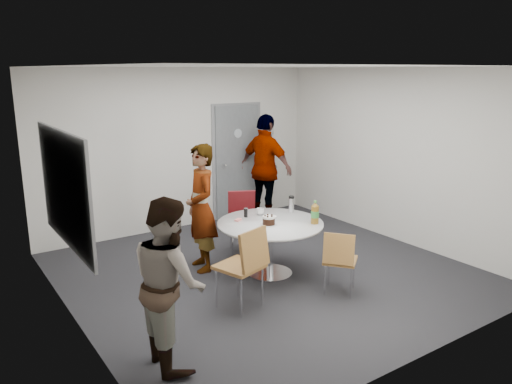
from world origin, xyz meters
TOP-DOWN VIEW (x-y plane):
  - floor at (0.00, 0.00)m, footprint 5.00×5.00m
  - ceiling at (0.00, 0.00)m, footprint 5.00×5.00m
  - wall_back at (0.00, 2.50)m, footprint 5.00×0.00m
  - wall_left at (-2.50, 0.00)m, footprint 0.00×5.00m
  - wall_right at (2.50, 0.00)m, footprint 0.00×5.00m
  - wall_front at (0.00, -2.50)m, footprint 5.00×0.00m
  - door at (1.10, 2.48)m, footprint 1.02×0.17m
  - whiteboard at (-2.46, 0.20)m, footprint 0.04×1.90m
  - table at (0.03, -0.08)m, footprint 1.39×1.39m
  - chair_near_left at (-0.81, -0.74)m, footprint 0.58×0.61m
  - chair_near_right at (0.33, -1.05)m, footprint 0.56×0.55m
  - chair_far at (0.21, 0.92)m, footprint 0.58×0.60m
  - person_main at (-0.65, 0.61)m, footprint 0.52×0.69m
  - person_left at (-1.95, -1.21)m, footprint 0.67×0.82m
  - person_right at (1.37, 1.95)m, footprint 0.73×1.20m

SIDE VIEW (x-z plane):
  - floor at x=0.00m, z-range 0.00..0.00m
  - chair_near_right at x=0.33m, z-range 0.08..0.89m
  - chair_far at x=0.21m, z-range 0.10..1.00m
  - chair_near_left at x=-0.81m, z-range 0.11..1.08m
  - table at x=0.03m, z-range 0.11..1.14m
  - person_left at x=-1.95m, z-range 0.00..1.59m
  - person_main at x=-0.65m, z-range 0.00..1.72m
  - person_right at x=1.37m, z-range 0.00..1.92m
  - door at x=1.10m, z-range -0.03..2.09m
  - wall_back at x=0.00m, z-range -1.15..3.85m
  - wall_left at x=-2.50m, z-range -1.15..3.85m
  - wall_right at x=2.50m, z-range -1.15..3.85m
  - wall_front at x=0.00m, z-range -1.15..3.85m
  - whiteboard at x=-2.46m, z-range 0.82..2.08m
  - ceiling at x=0.00m, z-range 2.70..2.70m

